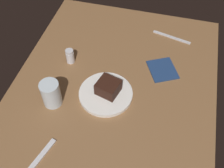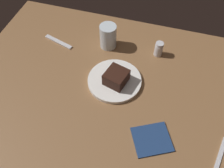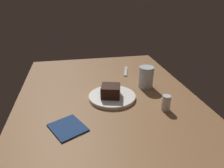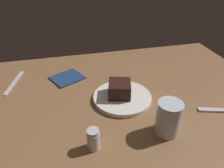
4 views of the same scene
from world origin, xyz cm
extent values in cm
cube|color=brown|center=(0.00, 0.00, 1.50)|extent=(120.00, 84.00, 3.00)
cylinder|color=white|center=(-1.31, -1.94, 3.80)|extent=(21.89, 21.89, 1.61)
cube|color=black|center=(-2.20, -1.09, 7.33)|extent=(9.99, 10.25, 5.46)
cylinder|color=silver|center=(-15.54, -22.27, 5.78)|extent=(3.70, 3.70, 5.56)
cylinder|color=silver|center=(-15.54, -22.27, 9.16)|extent=(3.52, 3.52, 1.20)
cylinder|color=silver|center=(7.34, -21.34, 8.56)|extent=(7.48, 7.48, 11.11)
cube|color=silver|center=(30.21, -16.66, 3.35)|extent=(14.89, 5.99, 0.70)
cube|color=navy|center=(-20.68, 18.56, 3.30)|extent=(16.45, 15.81, 0.60)
camera|label=1|loc=(61.80, 17.17, 92.53)|focal=43.61mm
camera|label=2|loc=(-16.84, 54.12, 80.62)|focal=37.95mm
camera|label=3|loc=(-85.57, 14.35, 50.60)|focal=33.40mm
camera|label=4|loc=(-20.09, -63.42, 50.99)|focal=33.73mm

